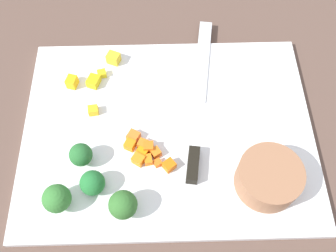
{
  "coord_description": "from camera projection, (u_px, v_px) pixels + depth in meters",
  "views": [
    {
      "loc": [
        0.01,
        0.29,
        0.56
      ],
      "look_at": [
        0.0,
        0.0,
        0.02
      ],
      "focal_mm": 39.68,
      "sensor_mm": 36.0,
      "label": 1
    }
  ],
  "objects": [
    {
      "name": "pepper_dice_1",
      "position": [
        102.0,
        74.0,
        0.66
      ],
      "size": [
        0.02,
        0.02,
        0.01
      ],
      "primitive_type": "cube",
      "rotation": [
        0.0,
        0.0,
        0.22
      ],
      "color": "yellow",
      "rests_on": "cutting_board"
    },
    {
      "name": "pepper_dice_4",
      "position": [
        72.0,
        82.0,
        0.65
      ],
      "size": [
        0.02,
        0.02,
        0.02
      ],
      "primitive_type": "cube",
      "rotation": [
        0.0,
        0.0,
        2.86
      ],
      "color": "yellow",
      "rests_on": "cutting_board"
    },
    {
      "name": "carrot_dice_1",
      "position": [
        138.0,
        159.0,
        0.58
      ],
      "size": [
        0.02,
        0.02,
        0.02
      ],
      "primitive_type": "cube",
      "rotation": [
        0.0,
        0.0,
        2.55
      ],
      "color": "orange",
      "rests_on": "cutting_board"
    },
    {
      "name": "carrot_dice_3",
      "position": [
        170.0,
        165.0,
        0.58
      ],
      "size": [
        0.02,
        0.02,
        0.01
      ],
      "primitive_type": "cube",
      "rotation": [
        0.0,
        0.0,
        2.22
      ],
      "color": "orange",
      "rests_on": "cutting_board"
    },
    {
      "name": "broccoli_floret_3",
      "position": [
        123.0,
        205.0,
        0.53
      ],
      "size": [
        0.04,
        0.04,
        0.05
      ],
      "color": "#7FB957",
      "rests_on": "cutting_board"
    },
    {
      "name": "ground_plane",
      "position": [
        168.0,
        132.0,
        0.63
      ],
      "size": [
        4.0,
        4.0,
        0.0
      ],
      "primitive_type": "plane",
      "color": "brown"
    },
    {
      "name": "broccoli_floret_2",
      "position": [
        81.0,
        155.0,
        0.57
      ],
      "size": [
        0.04,
        0.04,
        0.04
      ],
      "color": "#8AC158",
      "rests_on": "cutting_board"
    },
    {
      "name": "carrot_dice_4",
      "position": [
        143.0,
        144.0,
        0.6
      ],
      "size": [
        0.02,
        0.02,
        0.01
      ],
      "primitive_type": "cube",
      "rotation": [
        0.0,
        0.0,
        1.15
      ],
      "color": "orange",
      "rests_on": "cutting_board"
    },
    {
      "name": "carrot_dice_8",
      "position": [
        130.0,
        145.0,
        0.59
      ],
      "size": [
        0.02,
        0.02,
        0.02
      ],
      "primitive_type": "cube",
      "rotation": [
        0.0,
        0.0,
        2.69
      ],
      "color": "orange",
      "rests_on": "cutting_board"
    },
    {
      "name": "carrot_dice_2",
      "position": [
        142.0,
        153.0,
        0.59
      ],
      "size": [
        0.02,
        0.02,
        0.01
      ],
      "primitive_type": "cube",
      "rotation": [
        0.0,
        0.0,
        2.6
      ],
      "color": "orange",
      "rests_on": "cutting_board"
    },
    {
      "name": "pepper_dice_2",
      "position": [
        93.0,
        110.0,
        0.63
      ],
      "size": [
        0.02,
        0.02,
        0.01
      ],
      "primitive_type": "cube",
      "rotation": [
        0.0,
        0.0,
        0.13
      ],
      "color": "yellow",
      "rests_on": "cutting_board"
    },
    {
      "name": "carrot_dice_6",
      "position": [
        149.0,
        147.0,
        0.59
      ],
      "size": [
        0.02,
        0.02,
        0.02
      ],
      "primitive_type": "cube",
      "rotation": [
        0.0,
        0.0,
        3.14
      ],
      "color": "orange",
      "rests_on": "cutting_board"
    },
    {
      "name": "broccoli_floret_1",
      "position": [
        93.0,
        183.0,
        0.55
      ],
      "size": [
        0.04,
        0.04,
        0.04
      ],
      "color": "#86B86D",
      "rests_on": "cutting_board"
    },
    {
      "name": "broccoli_floret_0",
      "position": [
        57.0,
        199.0,
        0.53
      ],
      "size": [
        0.04,
        0.04,
        0.05
      ],
      "color": "#88B965",
      "rests_on": "cutting_board"
    },
    {
      "name": "cutting_board",
      "position": [
        168.0,
        131.0,
        0.62
      ],
      "size": [
        0.48,
        0.36,
        0.01
      ],
      "primitive_type": "cube",
      "color": "white",
      "rests_on": "ground_plane"
    },
    {
      "name": "chef_knife",
      "position": [
        197.0,
        117.0,
        0.62
      ],
      "size": [
        0.07,
        0.33,
        0.02
      ],
      "rotation": [
        0.0,
        0.0,
        4.57
      ],
      "color": "silver",
      "rests_on": "cutting_board"
    },
    {
      "name": "carrot_dice_0",
      "position": [
        148.0,
        160.0,
        0.58
      ],
      "size": [
        0.02,
        0.02,
        0.01
      ],
      "primitive_type": "cube",
      "rotation": [
        0.0,
        0.0,
        0.19
      ],
      "color": "orange",
      "rests_on": "cutting_board"
    },
    {
      "name": "carrot_dice_7",
      "position": [
        134.0,
        136.0,
        0.6
      ],
      "size": [
        0.02,
        0.02,
        0.01
      ],
      "primitive_type": "cube",
      "rotation": [
        0.0,
        0.0,
        2.63
      ],
      "color": "orange",
      "rests_on": "cutting_board"
    },
    {
      "name": "carrot_dice_5",
      "position": [
        158.0,
        163.0,
        0.58
      ],
      "size": [
        0.02,
        0.02,
        0.01
      ],
      "primitive_type": "cube",
      "rotation": [
        0.0,
        0.0,
        2.08
      ],
      "color": "orange",
      "rests_on": "cutting_board"
    },
    {
      "name": "prep_bowl",
      "position": [
        268.0,
        178.0,
        0.55
      ],
      "size": [
        0.1,
        0.1,
        0.05
      ],
      "primitive_type": "cylinder",
      "color": "#996748",
      "rests_on": "cutting_board"
    },
    {
      "name": "carrot_dice_9",
      "position": [
        156.0,
        153.0,
        0.59
      ],
      "size": [
        0.02,
        0.02,
        0.01
      ],
      "primitive_type": "cube",
      "rotation": [
        0.0,
        0.0,
        0.55
      ],
      "color": "orange",
      "rests_on": "cutting_board"
    },
    {
      "name": "pepper_dice_0",
      "position": [
        94.0,
        81.0,
        0.65
      ],
      "size": [
        0.03,
        0.03,
        0.02
      ],
      "primitive_type": "cube",
      "rotation": [
        0.0,
        0.0,
        1.21
      ],
      "color": "yellow",
      "rests_on": "cutting_board"
    },
    {
      "name": "pepper_dice_3",
      "position": [
        113.0,
        58.0,
        0.67
      ],
      "size": [
        0.03,
        0.03,
        0.02
      ],
      "primitive_type": "cube",
      "rotation": [
        0.0,
        0.0,
        1.17
      ],
      "color": "yellow",
      "rests_on": "cutting_board"
    }
  ]
}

